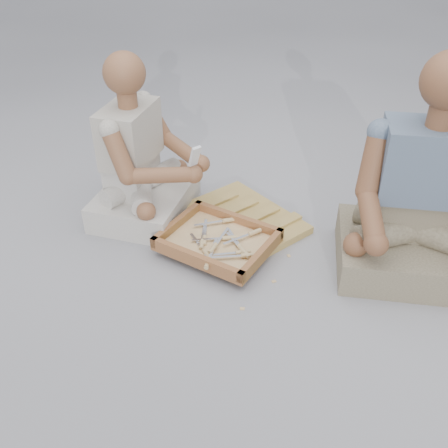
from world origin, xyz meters
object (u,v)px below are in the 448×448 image
Objects in this scene: tool_tray at (218,241)px; craftsman at (141,164)px; carved_panel at (245,218)px; companion at (420,206)px.

tool_tray is 0.59m from craftsman.
carved_panel is 0.62m from craftsman.
carved_panel is at bearing 97.01° from craftsman.
craftsman is at bearing -155.57° from carved_panel.
tool_tray is at bearing -85.00° from carved_panel.
companion reaches higher than craftsman.
craftsman is 1.38m from companion.
companion is (0.83, 0.11, 0.31)m from carved_panel.
tool_tray is at bearing 65.14° from craftsman.
companion is (1.34, 0.34, 0.04)m from craftsman.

